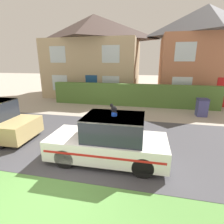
{
  "coord_description": "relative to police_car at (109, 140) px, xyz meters",
  "views": [
    {
      "loc": [
        2.25,
        -2.97,
        3.19
      ],
      "look_at": [
        0.7,
        4.21,
        1.05
      ],
      "focal_mm": 28.0,
      "sensor_mm": 36.0,
      "label": 1
    }
  ],
  "objects": [
    {
      "name": "house_right",
      "position": [
        5.28,
        11.4,
        3.08
      ],
      "size": [
        6.9,
        5.84,
        7.46
      ],
      "color": "#A86B4C",
      "rests_on": "ground"
    },
    {
      "name": "ground_plane",
      "position": [
        -1.07,
        -2.09,
        -0.73
      ],
      "size": [
        80.0,
        80.0,
        0.0
      ],
      "primitive_type": "plane",
      "color": "#A89E8E"
    },
    {
      "name": "wheelie_bin",
      "position": [
        4.31,
        5.95,
        -0.18
      ],
      "size": [
        0.64,
        0.6,
        1.08
      ],
      "rotation": [
        0.0,
        0.0,
        0.06
      ],
      "color": "#474C8C",
      "rests_on": "ground"
    },
    {
      "name": "cat",
      "position": [
        0.11,
        0.09,
        1.05
      ],
      "size": [
        0.27,
        0.23,
        0.26
      ],
      "rotation": [
        0.0,
        0.0,
        2.86
      ],
      "color": "black",
      "rests_on": "police_car"
    },
    {
      "name": "police_car",
      "position": [
        0.0,
        0.0,
        0.0
      ],
      "size": [
        3.84,
        1.65,
        1.66
      ],
      "rotation": [
        0.0,
        0.0,
        3.15
      ],
      "color": "black",
      "rests_on": "road_strip"
    },
    {
      "name": "garden_hedge",
      "position": [
        -0.07,
        7.62,
        0.08
      ],
      "size": [
        11.98,
        0.52,
        1.62
      ],
      "primitive_type": "cube",
      "color": "#4C7233",
      "rests_on": "ground"
    },
    {
      "name": "lawn_verge",
      "position": [
        -1.07,
        -2.37,
        -0.72
      ],
      "size": [
        28.0,
        2.16,
        0.01
      ],
      "primitive_type": "cube",
      "color": "#568C42",
      "rests_on": "ground"
    },
    {
      "name": "road_strip",
      "position": [
        -1.07,
        1.48,
        -0.72
      ],
      "size": [
        28.0,
        5.55,
        0.01
      ],
      "primitive_type": "cube",
      "color": "#424247",
      "rests_on": "ground"
    },
    {
      "name": "house_left",
      "position": [
        -4.15,
        11.77,
        2.99
      ],
      "size": [
        8.55,
        6.31,
        7.29
      ],
      "color": "tan",
      "rests_on": "ground"
    }
  ]
}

